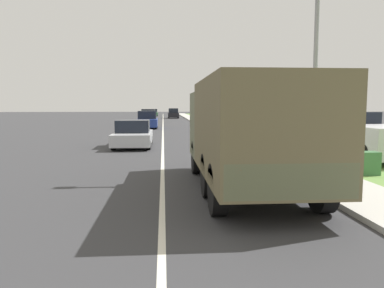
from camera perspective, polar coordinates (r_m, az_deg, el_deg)
The scene contains 13 objects.
ground_plane at distance 36.28m, azimuth -4.44°, elevation 2.55°, with size 180.00×180.00×0.00m, color #38383A.
lane_centre_stripe at distance 36.28m, azimuth -4.44°, elevation 2.56°, with size 0.12×120.00×0.00m.
sidewalk_right at distance 36.55m, azimuth 2.63°, elevation 2.68°, with size 1.80×120.00×0.12m.
grass_strip_right at distance 37.35m, azimuth 9.36°, elevation 2.60°, with size 7.00×120.00×0.02m.
military_truck at distance 9.29m, azimuth 8.46°, elevation 2.26°, with size 2.36×6.71×2.69m.
car_nearest_ahead at distance 19.30m, azimuth -8.96°, elevation 1.43°, with size 1.85×4.32×1.36m.
car_second_ahead at distance 34.98m, azimuth -6.82°, elevation 3.58°, with size 1.86×4.34×1.60m.
car_third_ahead at distance 46.75m, azimuth -6.68°, elevation 4.18°, with size 1.82×4.25×1.66m.
car_fourth_ahead at distance 62.28m, azimuth -2.86°, elevation 4.62°, with size 1.76×4.04×1.63m.
car_farthest_ahead at distance 74.71m, azimuth -5.92°, elevation 4.74°, with size 1.76×3.97×1.41m.
pickup_truck at distance 16.49m, azimuth 24.46°, elevation 1.16°, with size 2.06×5.34×1.81m.
lamp_post at distance 12.52m, azimuth 17.59°, elevation 16.71°, with size 1.69×0.24×7.42m.
utility_box at distance 12.47m, azimuth 25.31°, elevation -2.66°, with size 0.55×0.45×0.70m.
Camera 1 is at (0.04, 3.78, 2.10)m, focal length 35.00 mm.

